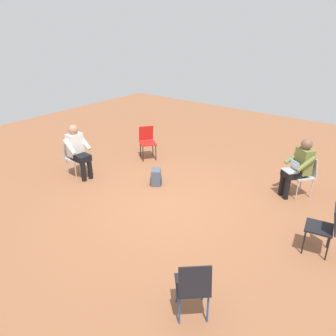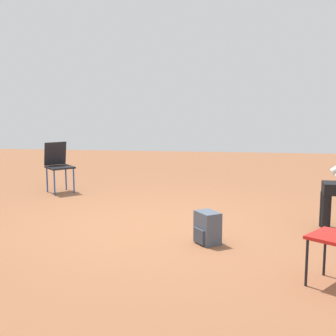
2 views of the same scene
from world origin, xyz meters
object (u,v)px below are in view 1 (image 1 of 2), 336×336
at_px(chair_south, 325,226).
at_px(person_in_white, 78,149).
at_px(chair_southwest, 193,285).
at_px(backpack_near_laptop_user, 156,178).
at_px(chair_northeast, 147,140).
at_px(chair_southeast, 305,173).
at_px(person_with_laptop, 299,165).
at_px(chair_north, 75,155).

bearing_deg(chair_south, person_in_white, 85.65).
bearing_deg(chair_southwest, person_in_white, 116.13).
bearing_deg(backpack_near_laptop_user, chair_northeast, 47.43).
bearing_deg(chair_southeast, person_with_laptop, 90.00).
height_order(chair_northeast, person_in_white, person_in_white).
height_order(chair_south, chair_northeast, same).
bearing_deg(person_in_white, chair_northeast, 169.12).
xyz_separation_m(chair_southeast, backpack_near_laptop_user, (-1.51, 2.72, -0.34)).
xyz_separation_m(chair_south, chair_north, (-0.48, 5.40, 0.00)).
relative_size(chair_north, backpack_near_laptop_user, 2.36).
bearing_deg(chair_northeast, chair_south, 111.12).
distance_m(chair_south, person_with_laptop, 1.89).
distance_m(chair_south, chair_southwest, 2.44).
bearing_deg(chair_north, person_with_laptop, 119.45).
bearing_deg(person_in_white, person_with_laptop, 120.43).
bearing_deg(chair_south, chair_southeast, 15.34).
height_order(chair_northeast, chair_north, same).
height_order(chair_north, person_with_laptop, person_with_laptop).
xyz_separation_m(chair_southwest, person_with_laptop, (3.90, 0.01, 0.20)).
height_order(chair_southeast, chair_southwest, same).
xyz_separation_m(chair_southeast, chair_north, (-2.25, 4.57, 0.00)).
relative_size(chair_north, chair_southwest, 1.00).
distance_m(chair_southeast, person_in_white, 4.96).
distance_m(chair_southwest, person_in_white, 4.67).
height_order(chair_southeast, backpack_near_laptop_user, chair_southeast).
xyz_separation_m(chair_north, person_with_laptop, (2.12, -4.47, 0.20)).
distance_m(chair_southwest, backpack_near_laptop_user, 3.66).
bearing_deg(chair_southwest, chair_northeast, 95.02).
bearing_deg(chair_north, chair_southeast, 120.32).
xyz_separation_m(person_with_laptop, backpack_near_laptop_user, (-1.37, 2.62, -0.53)).
bearing_deg(chair_north, chair_south, 99.20).
distance_m(chair_northeast, person_in_white, 1.92).
relative_size(chair_northeast, person_in_white, 0.69).
xyz_separation_m(chair_north, person_in_white, (-0.01, -0.17, 0.20)).
xyz_separation_m(chair_northeast, person_with_laptop, (0.28, -3.81, 0.20)).
distance_m(chair_southeast, chair_northeast, 3.93).
xyz_separation_m(person_with_laptop, person_in_white, (-2.13, 4.30, 0.00)).
distance_m(chair_southwest, person_with_laptop, 3.90).
height_order(person_with_laptop, person_in_white, same).
distance_m(person_in_white, backpack_near_laptop_user, 1.92).
distance_m(chair_southeast, chair_north, 5.10).
bearing_deg(chair_southwest, backpack_near_laptop_user, 94.66).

